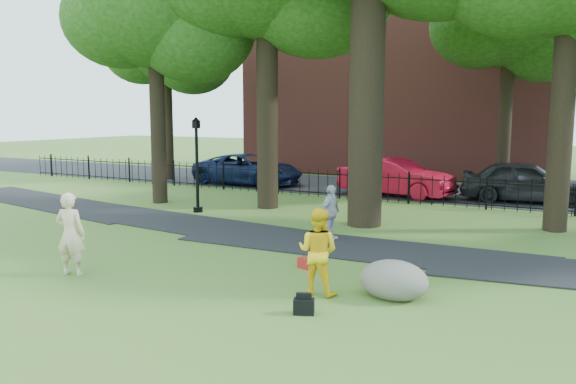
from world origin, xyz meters
The scene contains 15 objects.
ground centered at (0.00, 0.00, 0.00)m, with size 120.00×120.00×0.00m, color #436B25.
footpath centered at (1.00, 3.90, 0.00)m, with size 36.00×2.60×0.03m, color black.
street centered at (0.00, 16.00, 0.00)m, with size 80.00×7.00×0.02m, color black.
iron_fence centered at (0.00, 12.00, 0.60)m, with size 44.00×0.04×1.20m.
brick_building centered at (-4.00, 24.00, 6.00)m, with size 18.00×8.00×12.00m, color brown.
woman centered at (-3.77, -1.45, 0.94)m, with size 0.68×0.45×1.88m, color beige.
man centered at (1.65, -0.04, 0.88)m, with size 0.85×0.66×1.75m, color yellow.
pedestrian centered at (-0.09, 4.49, 0.80)m, with size 0.93×0.39×1.59m, color #B7B7BC.
boulder centered at (3.07, 0.46, 0.40)m, with size 1.37×1.04×0.80m, color gray.
lamppost centered at (-6.28, 6.43, 1.71)m, with size 0.35×0.35×3.48m.
backpack centered at (1.93, -1.21, 0.14)m, with size 0.37×0.23×0.28m, color black.
red_bag centered at (0.63, 1.51, 0.12)m, with size 0.36×0.23×0.25m, color #A01B17.
red_sedan centered at (-1.08, 13.74, 0.83)m, with size 1.75×5.02×1.66m, color #B80E26.
navy_van centered at (-8.93, 14.07, 0.78)m, with size 2.60×5.63×1.56m, color #0C173C.
grey_car centered at (4.09, 14.56, 0.85)m, with size 2.02×5.01×1.71m, color black.
Camera 1 is at (6.29, -9.94, 3.60)m, focal length 35.00 mm.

